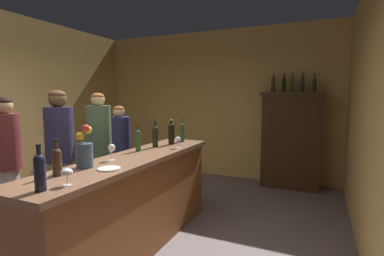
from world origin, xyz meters
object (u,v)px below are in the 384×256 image
wine_bottle_chardonnay (171,133)px  patron_in_navy (100,148)px  wine_bottle_merlot (182,131)px  wine_bottle_riesling (138,139)px  display_bottle_center (292,83)px  patron_in_grey (7,160)px  cheese_plate (109,169)px  display_bottle_midright (303,83)px  flower_arrangement (84,151)px  wine_bottle_syrah (155,135)px  display_bottle_right (314,84)px  wine_bottle_pinot (57,160)px  patron_redhead (60,154)px  wine_bottle_malbec (40,170)px  display_cabinet (291,138)px  bar_counter (134,203)px  display_bottle_midleft (284,84)px  wine_glass_front (67,173)px  display_bottle_left (273,84)px  wine_glass_rear (112,148)px  patron_by_cabinet (120,148)px  wine_glass_mid (178,140)px

wine_bottle_chardonnay → patron_in_navy: bearing=-163.6°
wine_bottle_merlot → wine_bottle_riesling: (-0.15, -0.84, -0.01)m
wine_bottle_merlot → display_bottle_center: bearing=54.8°
patron_in_grey → patron_in_navy: (0.52, 0.94, 0.02)m
cheese_plate → display_bottle_midright: 3.80m
cheese_plate → flower_arrangement: bearing=-172.3°
wine_bottle_chardonnay → patron_in_navy: (-0.96, -0.28, -0.23)m
display_bottle_midright → wine_bottle_syrah: bearing=-123.7°
wine_bottle_merlot → display_bottle_right: size_ratio=1.10×
wine_bottle_pinot → patron_redhead: 1.26m
wine_bottle_malbec → patron_redhead: size_ratio=0.18×
display_cabinet → wine_bottle_riesling: (-1.44, -2.64, 0.25)m
bar_counter → display_bottle_midleft: (1.16, 2.93, 1.35)m
patron_in_navy → flower_arrangement: bearing=-34.1°
wine_bottle_chardonnay → display_bottle_center: size_ratio=0.94×
wine_glass_front → patron_redhead: (-1.20, 0.99, -0.15)m
wine_bottle_merlot → patron_redhead: bearing=-132.8°
wine_bottle_merlot → display_bottle_left: bearing=62.3°
display_bottle_left → wine_bottle_syrah: bearing=-114.4°
patron_redhead → wine_glass_rear: bearing=-29.0°
flower_arrangement → patron_in_navy: bearing=127.1°
display_bottle_midright → patron_redhead: bearing=-130.4°
display_cabinet → patron_by_cabinet: size_ratio=1.15×
display_cabinet → display_bottle_right: 1.01m
wine_bottle_malbec → flower_arrangement: bearing=109.0°
wine_bottle_malbec → wine_bottle_riesling: size_ratio=1.01×
wine_bottle_pinot → display_bottle_midleft: 4.05m
wine_glass_rear → cheese_plate: bearing=-54.4°
patron_redhead → wine_bottle_pinot: bearing=-58.1°
wine_bottle_chardonnay → wine_bottle_pinot: size_ratio=1.12×
flower_arrangement → wine_bottle_pinot: bearing=-89.5°
wine_glass_mid → patron_redhead: bearing=-152.1°
wine_bottle_syrah → flower_arrangement: 1.15m
wine_glass_front → display_bottle_center: bearing=73.9°
display_cabinet → patron_in_grey: display_cabinet is taller
display_bottle_midright → patron_redhead: size_ratio=0.20×
patron_redhead → patron_in_navy: patron_redhead is taller
wine_glass_mid → flower_arrangement: bearing=-104.8°
wine_bottle_chardonnay → flower_arrangement: 1.42m
wine_bottle_pinot → display_bottle_midleft: display_bottle_midleft is taller
display_cabinet → display_bottle_midleft: (-0.16, -0.00, 0.97)m
wine_glass_front → display_bottle_left: size_ratio=0.36×
display_cabinet → patron_by_cabinet: 2.99m
wine_bottle_merlot → display_bottle_midleft: (1.13, 1.80, 0.71)m
wine_bottle_malbec → patron_in_navy: size_ratio=0.19×
flower_arrangement → display_bottle_center: bearing=68.0°
wine_glass_mid → flower_arrangement: 1.24m
wine_bottle_chardonnay → display_bottle_midleft: display_bottle_midleft is taller
bar_counter → wine_bottle_riesling: wine_bottle_riesling is taller
wine_bottle_malbec → display_cabinet: bearing=73.4°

